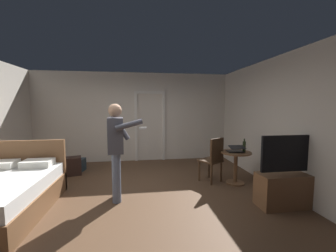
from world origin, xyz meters
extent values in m
plane|color=brown|center=(0.00, 0.00, 0.00)|extent=(6.36, 6.36, 0.00)
cube|color=silver|center=(0.00, 2.74, 1.34)|extent=(6.02, 0.12, 2.68)
cube|color=silver|center=(2.95, 0.00, 1.34)|extent=(0.12, 5.60, 2.68)
cube|color=white|center=(0.05, 2.66, 1.02)|extent=(0.08, 0.08, 2.05)
cube|color=white|center=(0.90, 2.66, 1.02)|extent=(0.08, 0.08, 2.05)
cube|color=white|center=(0.48, 2.66, 2.09)|extent=(0.93, 0.08, 0.08)
cube|color=brown|center=(-2.03, 0.59, 0.51)|extent=(1.40, 0.08, 1.02)
cube|color=white|center=(-2.34, 0.33, 0.63)|extent=(0.50, 0.34, 0.12)
cube|color=white|center=(-1.73, 0.33, 0.63)|extent=(0.50, 0.34, 0.12)
cube|color=brown|center=(2.59, -0.68, 0.28)|extent=(1.03, 0.40, 0.56)
cube|color=black|center=(2.59, -0.70, 0.91)|extent=(1.03, 0.05, 0.60)
cube|color=slate|center=(2.59, -0.67, 0.91)|extent=(0.97, 0.01, 0.54)
cylinder|color=brown|center=(2.20, 0.42, 0.33)|extent=(0.08, 0.08, 0.67)
cylinder|color=brown|center=(2.20, 0.42, 0.01)|extent=(0.39, 0.39, 0.03)
cylinder|color=brown|center=(2.20, 0.42, 0.68)|extent=(0.64, 0.64, 0.03)
cube|color=black|center=(2.17, 0.42, 0.71)|extent=(0.33, 0.24, 0.02)
cube|color=black|center=(2.16, 0.30, 0.82)|extent=(0.33, 0.22, 0.05)
cube|color=navy|center=(2.16, 0.31, 0.82)|extent=(0.30, 0.18, 0.04)
cylinder|color=black|center=(2.34, 0.34, 0.82)|extent=(0.06, 0.06, 0.23)
cylinder|color=black|center=(2.34, 0.34, 0.96)|extent=(0.03, 0.03, 0.06)
cylinder|color=#4C331E|center=(1.76, 0.87, 0.23)|extent=(0.04, 0.04, 0.45)
cylinder|color=#4C331E|center=(1.47, 0.69, 0.23)|extent=(0.04, 0.04, 0.45)
cylinder|color=#4C331E|center=(1.94, 0.58, 0.23)|extent=(0.04, 0.04, 0.45)
cylinder|color=#4C331E|center=(1.65, 0.40, 0.23)|extent=(0.04, 0.04, 0.45)
cube|color=#4C331E|center=(1.70, 0.63, 0.47)|extent=(0.58, 0.58, 0.04)
cube|color=#4C331E|center=(1.79, 0.49, 0.74)|extent=(0.38, 0.25, 0.50)
cylinder|color=slate|center=(-0.29, 0.11, 0.43)|extent=(0.15, 0.15, 0.86)
cylinder|color=slate|center=(-0.27, -0.12, 0.43)|extent=(0.15, 0.15, 0.86)
cube|color=#4C4C56|center=(-0.28, -0.01, 1.17)|extent=(0.29, 0.43, 0.61)
sphere|color=tan|center=(-0.28, -0.01, 1.60)|extent=(0.23, 0.23, 0.23)
cylinder|color=#4C4C56|center=(-0.21, 0.23, 1.28)|extent=(0.34, 0.12, 0.49)
cylinder|color=#4C4C56|center=(-0.03, -0.22, 1.37)|extent=(0.46, 0.13, 0.20)
cube|color=white|center=(0.19, -0.23, 1.31)|extent=(0.12, 0.05, 0.04)
cube|color=black|center=(-1.59, 1.50, 0.22)|extent=(0.67, 0.45, 0.44)
cube|color=#1E2D38|center=(-1.53, 1.84, 0.16)|extent=(0.53, 0.41, 0.32)
camera|label=1|loc=(0.11, -3.74, 1.68)|focal=22.33mm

